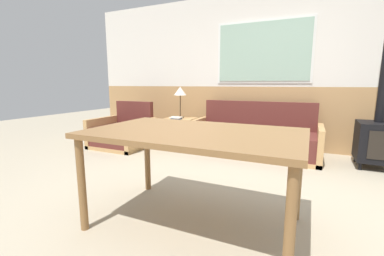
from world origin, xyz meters
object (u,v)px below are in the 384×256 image
at_px(side_table, 179,123).
at_px(wood_stove, 379,130).
at_px(armchair, 123,134).
at_px(dining_table, 194,140).
at_px(couch, 253,139).
at_px(table_lamp, 180,92).

relative_size(side_table, wood_stove, 0.23).
height_order(armchair, dining_table, armchair).
distance_m(armchair, wood_stove, 3.98).
xyz_separation_m(couch, wood_stove, (1.67, 0.02, 0.27)).
xyz_separation_m(side_table, wood_stove, (3.04, 0.00, 0.09)).
relative_size(dining_table, wood_stove, 0.68).
bearing_deg(armchair, dining_table, -54.27).
bearing_deg(dining_table, armchair, 140.72).
height_order(couch, dining_table, couch).
bearing_deg(dining_table, couch, 90.34).
bearing_deg(armchair, wood_stove, -7.68).
height_order(armchair, side_table, armchair).
relative_size(side_table, table_lamp, 0.94).
xyz_separation_m(couch, dining_table, (0.01, -2.35, 0.46)).
bearing_deg(couch, table_lamp, 175.41).
bearing_deg(table_lamp, couch, -4.59).
bearing_deg(wood_stove, side_table, -179.94).
height_order(table_lamp, dining_table, table_lamp).
relative_size(couch, armchair, 2.13).
distance_m(side_table, wood_stove, 3.04).
xyz_separation_m(armchair, wood_stove, (3.93, 0.51, 0.28)).
distance_m(armchair, table_lamp, 1.29).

